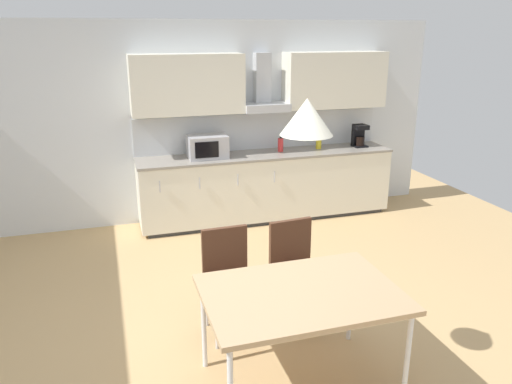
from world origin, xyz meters
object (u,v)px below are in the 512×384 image
(microwave, at_px, (207,147))
(chair_far_right, at_px, (295,261))
(bottle_red, at_px, (281,145))
(dining_table, at_px, (301,298))
(bottle_yellow, at_px, (319,141))
(pendant_lamp, at_px, (307,117))
(chair_far_left, at_px, (228,270))
(coffee_maker, at_px, (359,135))

(microwave, relative_size, chair_far_right, 0.55)
(bottle_red, bearing_deg, dining_table, -107.39)
(bottle_yellow, relative_size, pendant_lamp, 0.79)
(bottle_yellow, bearing_deg, chair_far_left, -127.37)
(bottle_red, distance_m, pendant_lamp, 3.55)
(dining_table, height_order, chair_far_right, chair_far_right)
(coffee_maker, height_order, chair_far_right, coffee_maker)
(microwave, relative_size, coffee_maker, 1.60)
(bottle_red, xyz_separation_m, chair_far_right, (-0.74, -2.44, -0.44))
(bottle_red, bearing_deg, microwave, -177.00)
(chair_far_left, bearing_deg, chair_far_right, -0.03)
(bottle_red, distance_m, dining_table, 3.44)
(dining_table, height_order, chair_far_left, chair_far_left)
(chair_far_left, height_order, pendant_lamp, pendant_lamp)
(coffee_maker, height_order, dining_table, coffee_maker)
(coffee_maker, height_order, pendant_lamp, pendant_lamp)
(coffee_maker, relative_size, pendant_lamp, 0.94)
(bottle_red, relative_size, bottle_yellow, 0.83)
(bottle_red, xyz_separation_m, chair_far_left, (-1.32, -2.44, -0.44))
(chair_far_right, bearing_deg, coffee_maker, 52.30)
(bottle_yellow, bearing_deg, dining_table, -115.57)
(pendant_lamp, bearing_deg, bottle_red, 72.61)
(bottle_red, height_order, dining_table, bottle_red)
(bottle_red, bearing_deg, chair_far_right, -106.87)
(dining_table, xyz_separation_m, chair_far_left, (-0.30, 0.83, -0.16))
(microwave, distance_m, chair_far_left, 2.46)
(coffee_maker, distance_m, bottle_red, 1.13)
(microwave, bearing_deg, dining_table, -90.77)
(dining_table, bearing_deg, coffee_maker, 56.48)
(bottle_yellow, relative_size, dining_table, 0.19)
(microwave, relative_size, chair_far_left, 0.55)
(bottle_yellow, bearing_deg, microwave, -178.08)
(pendant_lamp, bearing_deg, chair_far_right, 71.09)
(coffee_maker, bearing_deg, chair_far_left, -135.40)
(chair_far_left, xyz_separation_m, chair_far_right, (0.58, -0.00, 0.00))
(dining_table, bearing_deg, pendant_lamp, 0.00)
(microwave, bearing_deg, bottle_yellow, 1.92)
(microwave, bearing_deg, bottle_red, 3.00)
(coffee_maker, bearing_deg, bottle_red, 178.72)
(bottle_red, distance_m, chair_far_left, 2.81)
(bottle_yellow, xyz_separation_m, pendant_lamp, (-1.57, -3.27, 0.91))
(dining_table, bearing_deg, bottle_red, 72.61)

